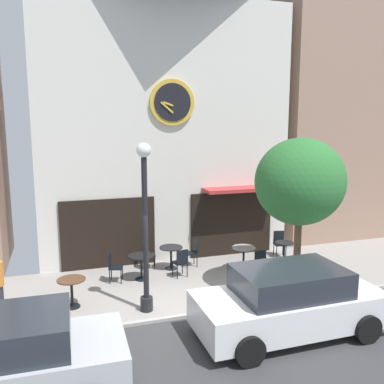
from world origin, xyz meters
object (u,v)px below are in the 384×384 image
Objects in this scene: cafe_table_center_left at (244,253)px; cafe_chair_corner at (259,261)px; cafe_table_center at (141,261)px; cafe_chair_curbside at (181,261)px; cafe_table_leftmost at (284,249)px; parked_car_white at (289,302)px; cafe_chair_outer at (279,241)px; street_tree at (300,182)px; cafe_chair_mid_row at (113,265)px; street_lamp at (145,228)px; cafe_table_near_curb at (171,253)px; cafe_table_near_door at (72,287)px; cafe_chair_by_entrance at (193,250)px; cafe_chair_near_lamp at (147,253)px.

cafe_table_center_left is 0.86× the size of cafe_chair_corner.
cafe_chair_curbside is at bearing -8.58° from cafe_table_center.
parked_car_white reaches higher than cafe_table_leftmost.
cafe_table_center is 0.88× the size of cafe_chair_outer.
street_tree reaches higher than parked_car_white.
cafe_chair_curbside is 2.41m from cafe_chair_corner.
cafe_chair_curbside is 1.00× the size of cafe_chair_mid_row.
cafe_chair_corner is (3.78, 1.18, -1.65)m from street_lamp.
cafe_chair_curbside is at bearing -83.26° from cafe_table_near_curb.
cafe_table_center is at bearing -5.62° from cafe_chair_mid_row.
cafe_chair_by_entrance is at bearing 27.27° from cafe_table_near_door.
cafe_chair_mid_row is (-4.81, 2.39, -2.63)m from street_tree.
cafe_chair_outer is at bearing 6.25° from cafe_chair_mid_row.
cafe_table_near_door is 0.86× the size of cafe_chair_curbside.
cafe_table_near_door reaches higher than cafe_table_leftmost.
parked_car_white is at bearing -52.10° from cafe_chair_mid_row.
cafe_table_leftmost is (3.80, -0.68, -0.05)m from cafe_table_near_curb.
parked_car_white is at bearing -117.63° from cafe_chair_outer.
street_tree reaches higher than street_lamp.
cafe_chair_by_entrance reaches higher than cafe_table_near_curb.
cafe_chair_outer and cafe_chair_near_lamp have the same top height.
cafe_table_near_curb is 4.07m from cafe_chair_outer.
cafe_chair_corner is at bearing -33.95° from cafe_table_near_curb.
cafe_chair_corner is (1.59, -1.67, 0.00)m from cafe_chair_by_entrance.
cafe_chair_curbside is 0.21× the size of parked_car_white.
cafe_table_leftmost is at bearing -1.22° from cafe_chair_mid_row.
street_lamp is 3.51m from cafe_table_near_curb.
cafe_table_center is 0.85m from cafe_chair_mid_row.
street_tree is 5.67× the size of cafe_table_center_left.
cafe_table_leftmost is at bearing -13.86° from cafe_chair_by_entrance.
street_lamp is 5.57× the size of cafe_table_center_left.
cafe_table_near_door is 0.86× the size of cafe_chair_mid_row.
cafe_table_center is at bearing 149.88° from street_tree.
cafe_chair_corner is at bearing -46.28° from cafe_chair_by_entrance.
cafe_table_near_curb is 1.03× the size of cafe_table_leftmost.
street_lamp is 4.77× the size of cafe_chair_mid_row.
cafe_table_near_curb is at bearing 134.17° from street_tree.
cafe_table_center_left is 4.16m from parked_car_white.
cafe_chair_mid_row is at bearing -167.19° from cafe_chair_by_entrance.
cafe_chair_corner is at bearing -31.14° from cafe_chair_near_lamp.
cafe_table_near_door is 4.49m from cafe_chair_by_entrance.
cafe_chair_mid_row is 6.06m from cafe_chair_outer.
street_lamp is at bearing -101.91° from cafe_chair_near_lamp.
cafe_chair_corner is at bearing 4.01° from cafe_table_near_door.
cafe_table_center is 3.62m from cafe_chair_corner.
cafe_table_center is at bearing 82.30° from street_lamp.
cafe_chair_corner is at bearing 74.23° from parked_car_white.
cafe_chair_near_lamp is at bearing 167.98° from cafe_table_leftmost.
cafe_table_near_door is 3.35m from cafe_chair_near_lamp.
cafe_chair_corner is (5.58, 0.39, -0.02)m from cafe_table_near_door.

